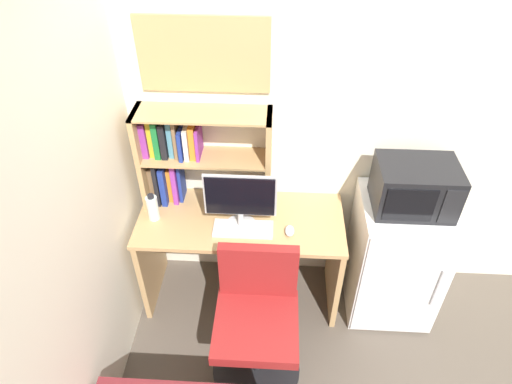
{
  "coord_description": "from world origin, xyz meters",
  "views": [
    {
      "loc": [
        -0.67,
        -2.38,
        2.7
      ],
      "look_at": [
        -0.79,
        -0.32,
        1.0
      ],
      "focal_mm": 31.34,
      "sensor_mm": 36.0,
      "label": 1
    }
  ],
  "objects_px": {
    "monitor": "(240,200)",
    "wall_corkboard": "(204,55)",
    "keyboard": "(243,229)",
    "desk_chair": "(257,327)",
    "hutch_bookshelf": "(185,155)",
    "microwave": "(415,187)",
    "mini_fridge": "(395,257)",
    "water_bottle": "(153,208)",
    "computer_mouse": "(290,231)"
  },
  "relations": [
    {
      "from": "monitor",
      "to": "wall_corkboard",
      "type": "xyz_separation_m",
      "value": [
        -0.22,
        0.34,
        0.75
      ]
    },
    {
      "from": "keyboard",
      "to": "desk_chair",
      "type": "bearing_deg",
      "value": -76.32
    },
    {
      "from": "hutch_bookshelf",
      "to": "microwave",
      "type": "height_order",
      "value": "hutch_bookshelf"
    },
    {
      "from": "microwave",
      "to": "desk_chair",
      "type": "bearing_deg",
      "value": -148.28
    },
    {
      "from": "mini_fridge",
      "to": "microwave",
      "type": "relative_size",
      "value": 1.97
    },
    {
      "from": "hutch_bookshelf",
      "to": "mini_fridge",
      "type": "bearing_deg",
      "value": -7.6
    },
    {
      "from": "water_bottle",
      "to": "wall_corkboard",
      "type": "distance_m",
      "value": 0.99
    },
    {
      "from": "computer_mouse",
      "to": "desk_chair",
      "type": "bearing_deg",
      "value": -111.72
    },
    {
      "from": "monitor",
      "to": "keyboard",
      "type": "height_order",
      "value": "monitor"
    },
    {
      "from": "keyboard",
      "to": "water_bottle",
      "type": "bearing_deg",
      "value": 172.26
    },
    {
      "from": "water_bottle",
      "to": "mini_fridge",
      "type": "height_order",
      "value": "water_bottle"
    },
    {
      "from": "hutch_bookshelf",
      "to": "water_bottle",
      "type": "relative_size",
      "value": 4.3
    },
    {
      "from": "hutch_bookshelf",
      "to": "computer_mouse",
      "type": "bearing_deg",
      "value": -23.44
    },
    {
      "from": "hutch_bookshelf",
      "to": "mini_fridge",
      "type": "distance_m",
      "value": 1.55
    },
    {
      "from": "keyboard",
      "to": "microwave",
      "type": "height_order",
      "value": "microwave"
    },
    {
      "from": "hutch_bookshelf",
      "to": "desk_chair",
      "type": "xyz_separation_m",
      "value": [
        0.49,
        -0.74,
        -0.71
      ]
    },
    {
      "from": "hutch_bookshelf",
      "to": "water_bottle",
      "type": "bearing_deg",
      "value": -133.31
    },
    {
      "from": "keyboard",
      "to": "water_bottle",
      "type": "distance_m",
      "value": 0.59
    },
    {
      "from": "water_bottle",
      "to": "desk_chair",
      "type": "height_order",
      "value": "water_bottle"
    },
    {
      "from": "monitor",
      "to": "keyboard",
      "type": "relative_size",
      "value": 1.18
    },
    {
      "from": "microwave",
      "to": "desk_chair",
      "type": "relative_size",
      "value": 0.51
    },
    {
      "from": "keyboard",
      "to": "wall_corkboard",
      "type": "xyz_separation_m",
      "value": [
        -0.23,
        0.38,
        0.96
      ]
    },
    {
      "from": "hutch_bookshelf",
      "to": "desk_chair",
      "type": "height_order",
      "value": "hutch_bookshelf"
    },
    {
      "from": "mini_fridge",
      "to": "keyboard",
      "type": "bearing_deg",
      "value": -174.44
    },
    {
      "from": "keyboard",
      "to": "computer_mouse",
      "type": "bearing_deg",
      "value": -1.42
    },
    {
      "from": "microwave",
      "to": "keyboard",
      "type": "bearing_deg",
      "value": -174.27
    },
    {
      "from": "keyboard",
      "to": "desk_chair",
      "type": "distance_m",
      "value": 0.59
    },
    {
      "from": "keyboard",
      "to": "wall_corkboard",
      "type": "bearing_deg",
      "value": 121.52
    },
    {
      "from": "keyboard",
      "to": "wall_corkboard",
      "type": "distance_m",
      "value": 1.06
    },
    {
      "from": "keyboard",
      "to": "water_bottle",
      "type": "relative_size",
      "value": 1.94
    },
    {
      "from": "computer_mouse",
      "to": "desk_chair",
      "type": "height_order",
      "value": "desk_chair"
    },
    {
      "from": "microwave",
      "to": "wall_corkboard",
      "type": "distance_m",
      "value": 1.43
    },
    {
      "from": "wall_corkboard",
      "to": "hutch_bookshelf",
      "type": "bearing_deg",
      "value": -147.75
    },
    {
      "from": "water_bottle",
      "to": "microwave",
      "type": "height_order",
      "value": "microwave"
    },
    {
      "from": "keyboard",
      "to": "water_bottle",
      "type": "xyz_separation_m",
      "value": [
        -0.58,
        0.08,
        0.08
      ]
    },
    {
      "from": "keyboard",
      "to": "computer_mouse",
      "type": "xyz_separation_m",
      "value": [
        0.29,
        -0.01,
        0.01
      ]
    },
    {
      "from": "monitor",
      "to": "water_bottle",
      "type": "distance_m",
      "value": 0.58
    },
    {
      "from": "computer_mouse",
      "to": "water_bottle",
      "type": "bearing_deg",
      "value": 174.36
    },
    {
      "from": "desk_chair",
      "to": "wall_corkboard",
      "type": "xyz_separation_m",
      "value": [
        -0.34,
        0.83,
        1.32
      ]
    },
    {
      "from": "hutch_bookshelf",
      "to": "microwave",
      "type": "distance_m",
      "value": 1.4
    },
    {
      "from": "wall_corkboard",
      "to": "water_bottle",
      "type": "bearing_deg",
      "value": -138.88
    },
    {
      "from": "water_bottle",
      "to": "mini_fridge",
      "type": "bearing_deg",
      "value": 0.72
    },
    {
      "from": "computer_mouse",
      "to": "mini_fridge",
      "type": "xyz_separation_m",
      "value": [
        0.72,
        0.11,
        -0.31
      ]
    },
    {
      "from": "desk_chair",
      "to": "monitor",
      "type": "bearing_deg",
      "value": 104.6
    },
    {
      "from": "hutch_bookshelf",
      "to": "keyboard",
      "type": "relative_size",
      "value": 2.22
    },
    {
      "from": "microwave",
      "to": "wall_corkboard",
      "type": "relative_size",
      "value": 0.62
    },
    {
      "from": "desk_chair",
      "to": "wall_corkboard",
      "type": "bearing_deg",
      "value": 112.37
    },
    {
      "from": "hutch_bookshelf",
      "to": "desk_chair",
      "type": "bearing_deg",
      "value": -56.24
    },
    {
      "from": "computer_mouse",
      "to": "desk_chair",
      "type": "relative_size",
      "value": 0.11
    },
    {
      "from": "mini_fridge",
      "to": "microwave",
      "type": "distance_m",
      "value": 0.6
    }
  ]
}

